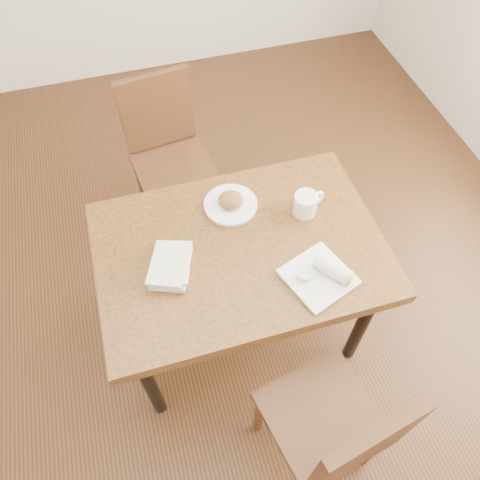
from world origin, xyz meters
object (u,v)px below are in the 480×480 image
object	(u,v)px
coffee_mug	(306,203)
plate_burrito	(323,275)
chair_near	(338,431)
book_stack	(171,265)
table	(240,258)
plate_scone	(231,203)
chair_far	(168,148)

from	to	relation	value
coffee_mug	plate_burrito	world-z (taller)	coffee_mug
chair_near	plate_burrito	xyz separation A→B (m)	(0.12, 0.53, 0.23)
chair_near	book_stack	bearing A→B (deg)	121.28
table	plate_scone	world-z (taller)	plate_scone
table	coffee_mug	distance (m)	0.38
chair_near	plate_burrito	size ratio (longest dim) A/B	3.04
table	plate_scone	xyz separation A→B (m)	(0.02, 0.22, 0.11)
table	book_stack	size ratio (longest dim) A/B	4.72
table	plate_scone	bearing A→B (deg)	84.38
chair_near	book_stack	world-z (taller)	chair_near
chair_far	plate_burrito	world-z (taller)	chair_far
plate_scone	book_stack	distance (m)	0.41
chair_far	coffee_mug	xyz separation A→B (m)	(0.49, -0.79, 0.26)
coffee_mug	chair_near	bearing A→B (deg)	-101.68
table	coffee_mug	world-z (taller)	coffee_mug
coffee_mug	chair_far	bearing A→B (deg)	122.10
chair_near	plate_burrito	world-z (taller)	chair_near
chair_far	plate_burrito	bearing A→B (deg)	-68.98
plate_scone	plate_burrito	world-z (taller)	plate_burrito
book_stack	table	bearing A→B (deg)	5.00
plate_scone	plate_burrito	bearing A→B (deg)	-61.41
chair_far	plate_burrito	xyz separation A→B (m)	(0.44, -1.13, 0.23)
chair_far	book_stack	world-z (taller)	chair_far
chair_near	chair_far	bearing A→B (deg)	100.67
plate_scone	book_stack	xyz separation A→B (m)	(-0.32, -0.25, 0.00)
plate_burrito	book_stack	bearing A→B (deg)	159.52
table	book_stack	bearing A→B (deg)	-175.00
plate_burrito	book_stack	world-z (taller)	plate_burrito
table	plate_burrito	size ratio (longest dim) A/B	3.87
coffee_mug	book_stack	xyz separation A→B (m)	(-0.63, -0.13, -0.03)
plate_scone	table	bearing A→B (deg)	-95.62
chair_near	book_stack	distance (m)	0.90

